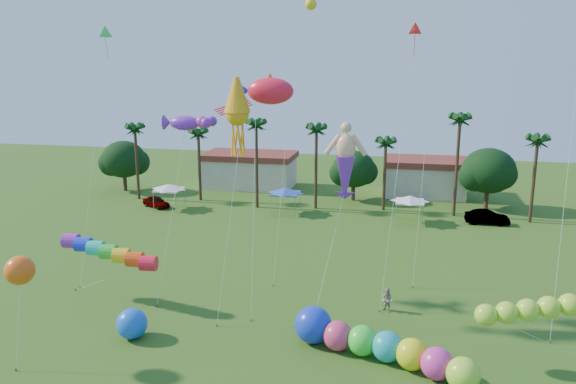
% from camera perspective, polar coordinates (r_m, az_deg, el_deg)
% --- Properties ---
extents(tree_line, '(69.46, 8.91, 11.00)m').
position_cam_1_polar(tree_line, '(69.83, 8.71, 2.29)').
color(tree_line, '#3A2819').
rests_on(tree_line, ground).
extents(buildings_row, '(35.00, 7.00, 4.00)m').
position_cam_1_polar(buildings_row, '(76.78, 3.97, 1.66)').
color(buildings_row, beige).
rests_on(buildings_row, ground).
extents(tent_row, '(31.00, 4.00, 0.60)m').
position_cam_1_polar(tent_row, '(63.96, -0.34, 0.05)').
color(tent_row, white).
rests_on(tent_row, ground).
extents(car_a, '(4.17, 3.27, 1.33)m').
position_cam_1_polar(car_a, '(69.69, -13.24, -0.98)').
color(car_a, '#4C4C54').
rests_on(car_a, ground).
extents(car_b, '(4.64, 1.64, 1.53)m').
position_cam_1_polar(car_b, '(64.49, 19.58, -2.44)').
color(car_b, '#4C4C54').
rests_on(car_b, ground).
extents(spectator_b, '(1.05, 1.00, 1.72)m').
position_cam_1_polar(spectator_b, '(40.77, 10.04, -10.76)').
color(spectator_b, '#A5958A').
rests_on(spectator_b, ground).
extents(caterpillar_inflatable, '(11.17, 5.96, 2.35)m').
position_cam_1_polar(caterpillar_inflatable, '(34.59, 8.80, -15.05)').
color(caterpillar_inflatable, '#DA3968').
rests_on(caterpillar_inflatable, ground).
extents(blue_ball, '(1.97, 1.97, 1.97)m').
position_cam_1_polar(blue_ball, '(37.92, -15.58, -12.76)').
color(blue_ball, blue).
rests_on(blue_ball, ground).
extents(rainbow_tube, '(9.27, 2.81, 4.03)m').
position_cam_1_polar(rainbow_tube, '(41.56, -16.48, -6.77)').
color(rainbow_tube, red).
rests_on(rainbow_tube, ground).
extents(green_worm, '(10.51, 2.64, 3.99)m').
position_cam_1_polar(green_worm, '(34.36, 19.46, -11.71)').
color(green_worm, '#A7E432').
rests_on(green_worm, ground).
extents(orange_ball_kite, '(1.81, 2.02, 6.54)m').
position_cam_1_polar(orange_ball_kite, '(35.45, -25.60, -7.20)').
color(orange_ball_kite, '#FF5D14').
rests_on(orange_ball_kite, ground).
extents(merman_kite, '(2.78, 4.65, 12.97)m').
position_cam_1_polar(merman_kite, '(37.17, 5.84, 2.61)').
color(merman_kite, '#F2B689').
rests_on(merman_kite, ground).
extents(fish_kite, '(5.15, 5.53, 16.27)m').
position_cam_1_polar(fish_kite, '(39.18, -1.81, 10.21)').
color(fish_kite, '#FF1C37').
rests_on(fish_kite, ground).
extents(squid_kite, '(1.77, 4.01, 16.35)m').
position_cam_1_polar(squid_kite, '(37.51, -5.17, 7.90)').
color(squid_kite, orange).
rests_on(squid_kite, ground).
extents(lobster_kite, '(4.27, 5.73, 13.59)m').
position_cam_1_polar(lobster_kite, '(42.40, -10.44, 6.91)').
color(lobster_kite, purple).
rests_on(lobster_kite, ground).
extents(delta_kite_red, '(2.09, 4.58, 19.91)m').
position_cam_1_polar(delta_kite_red, '(41.45, 12.70, 15.12)').
color(delta_kite_red, red).
rests_on(delta_kite_red, ground).
extents(delta_kite_green, '(2.19, 4.15, 19.89)m').
position_cam_1_polar(delta_kite_green, '(46.24, -18.11, 14.60)').
color(delta_kite_green, '#33DA57').
rests_on(delta_kite_green, ground).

